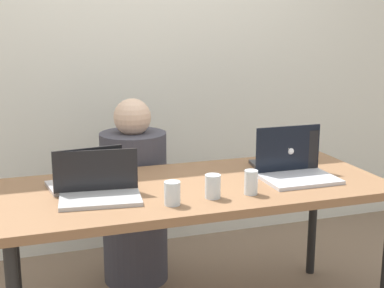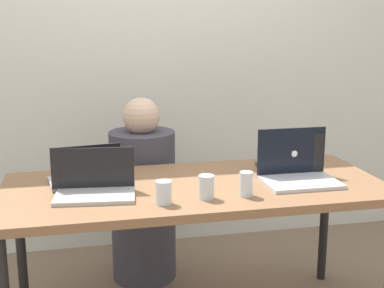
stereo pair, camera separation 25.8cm
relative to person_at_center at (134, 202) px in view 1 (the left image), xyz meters
The scene contains 10 objects.
back_wall 1.02m from the person_at_center, 72.22° to the left, with size 4.72×0.10×2.65m, color silver.
desk 0.67m from the person_at_center, 73.72° to the right, with size 1.81×0.79×0.76m.
person_at_center is the anchor object (origin of this frame).
laptop_back_left 0.69m from the person_at_center, 123.74° to the right, with size 0.35×0.26×0.21m.
laptop_front_right 1.00m from the person_at_center, 44.94° to the right, with size 0.35×0.29×0.25m.
laptop_front_left 0.81m from the person_at_center, 113.53° to the right, with size 0.37×0.26×0.20m.
laptop_back_right 0.92m from the person_at_center, 35.52° to the right, with size 0.33×0.27×0.22m.
water_glass_center 0.90m from the person_at_center, 77.44° to the right, with size 0.07×0.07×0.11m.
water_glass_left 0.91m from the person_at_center, 91.06° to the right, with size 0.07×0.07×0.10m.
water_glass_right 0.96m from the person_at_center, 66.51° to the right, with size 0.06×0.06×0.11m.
Camera 1 is at (-0.79, -2.31, 1.52)m, focal length 50.00 mm.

